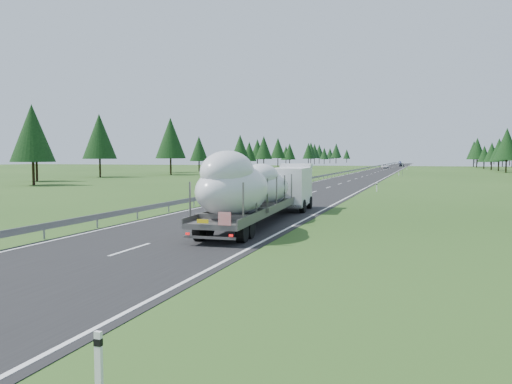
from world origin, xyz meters
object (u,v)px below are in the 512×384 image
(distant_car_blue, at_px, (400,162))
(highway_sign, at_px, (402,167))
(boat_truck, at_px, (258,187))
(distant_car_dark, at_px, (401,165))
(distant_van, at_px, (385,166))

(distant_car_blue, bearing_deg, highway_sign, -89.11)
(boat_truck, distance_m, distant_car_dark, 186.15)
(boat_truck, xyz_separation_m, distant_car_blue, (-4.76, 280.88, -1.36))
(distant_car_dark, relative_size, distant_car_blue, 0.97)
(boat_truck, height_order, distant_car_dark, boat_truck)
(distant_van, height_order, distant_car_blue, distant_car_blue)
(highway_sign, distance_m, distant_car_dark, 106.59)
(distant_van, height_order, distant_car_dark, distant_car_dark)
(boat_truck, bearing_deg, distant_car_blue, 90.97)
(highway_sign, relative_size, distant_van, 0.49)
(distant_car_blue, bearing_deg, distant_car_dark, -88.89)
(distant_van, bearing_deg, highway_sign, -87.21)
(highway_sign, relative_size, distant_car_blue, 0.56)
(boat_truck, bearing_deg, distant_car_dark, 89.98)
(highway_sign, bearing_deg, distant_car_blue, 92.70)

